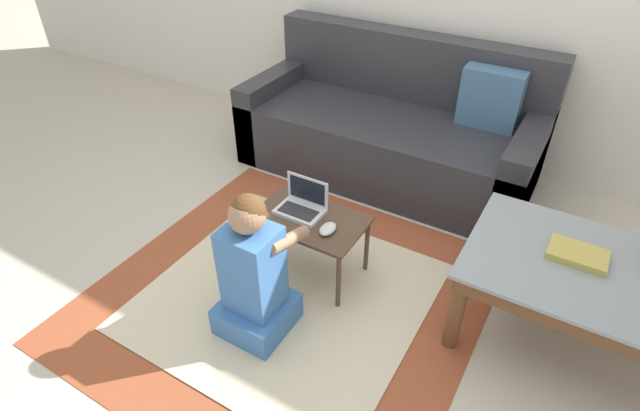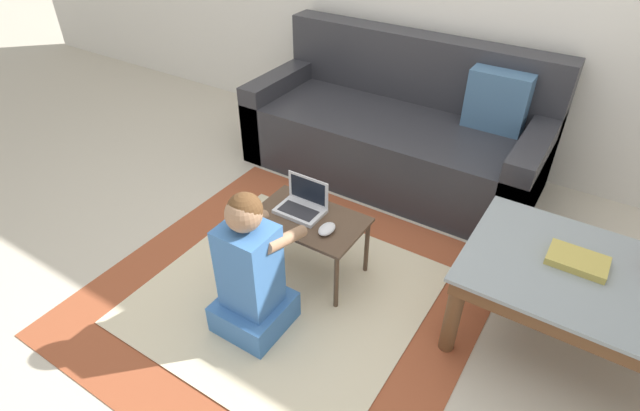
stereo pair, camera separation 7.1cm
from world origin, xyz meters
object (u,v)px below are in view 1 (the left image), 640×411
(book_on_table, at_px, (578,254))
(coffee_table, at_px, (593,281))
(person_seated, at_px, (254,276))
(laptop, at_px, (302,206))
(laptop_desk, at_px, (309,225))
(couch, at_px, (392,130))
(computer_mouse, at_px, (328,229))

(book_on_table, bearing_deg, coffee_table, -21.47)
(person_seated, bearing_deg, laptop, 96.14)
(laptop, xyz_separation_m, book_on_table, (1.25, 0.21, 0.08))
(laptop, xyz_separation_m, person_seated, (0.05, -0.48, -0.06))
(person_seated, bearing_deg, book_on_table, 29.69)
(laptop_desk, distance_m, book_on_table, 1.22)
(couch, bearing_deg, coffee_table, -35.94)
(couch, distance_m, coffee_table, 1.66)
(couch, distance_m, laptop_desk, 1.18)
(couch, relative_size, computer_mouse, 17.49)
(laptop, bearing_deg, book_on_table, 9.36)
(coffee_table, relative_size, book_on_table, 4.45)
(couch, relative_size, laptop, 8.13)
(computer_mouse, bearing_deg, coffee_table, 12.15)
(laptop, height_order, book_on_table, laptop)
(couch, distance_m, computer_mouse, 1.24)
(laptop, bearing_deg, laptop_desk, -25.86)
(laptop_desk, xyz_separation_m, person_seated, (-0.01, -0.45, 0.01))
(laptop_desk, xyz_separation_m, laptop, (-0.06, 0.03, 0.07))
(laptop, height_order, person_seated, person_seated)
(couch, height_order, laptop, couch)
(coffee_table, relative_size, laptop_desk, 1.87)
(computer_mouse, height_order, person_seated, person_seated)
(couch, distance_m, person_seated, 1.62)
(laptop_desk, relative_size, computer_mouse, 5.08)
(coffee_table, xyz_separation_m, computer_mouse, (-1.14, -0.25, -0.01))
(book_on_table, bearing_deg, laptop, -170.64)
(laptop_desk, distance_m, person_seated, 0.45)
(laptop_desk, xyz_separation_m, computer_mouse, (0.13, -0.05, 0.06))
(computer_mouse, bearing_deg, laptop_desk, 161.17)
(couch, xyz_separation_m, laptop_desk, (0.07, -1.18, 0.01))
(laptop_desk, relative_size, person_seated, 0.75)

